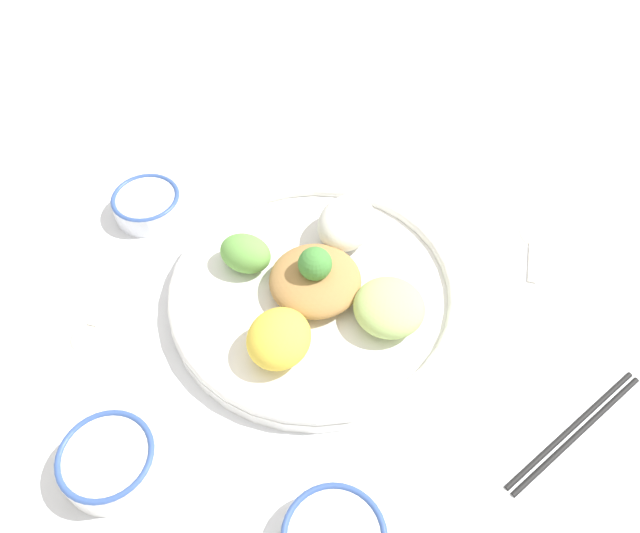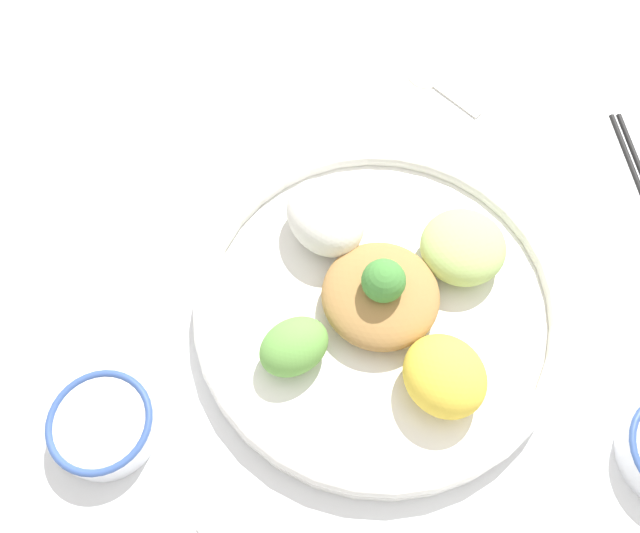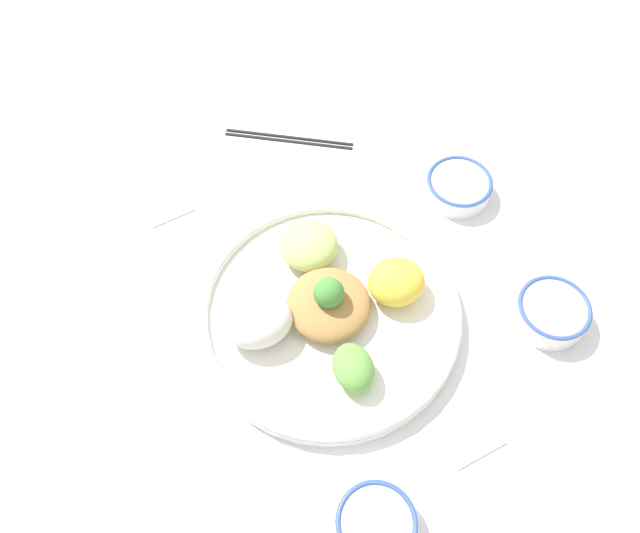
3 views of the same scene
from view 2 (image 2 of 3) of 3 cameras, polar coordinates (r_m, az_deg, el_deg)
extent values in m
plane|color=white|center=(0.71, 3.57, -6.01)|extent=(2.40, 2.40, 0.00)
cylinder|color=white|center=(0.71, 5.33, -3.70)|extent=(0.41, 0.41, 0.02)
torus|color=white|center=(0.70, 5.43, -3.21)|extent=(0.41, 0.41, 0.02)
ellipsoid|color=#6BAD4C|center=(0.65, -2.39, -7.33)|extent=(0.06, 0.08, 0.05)
ellipsoid|color=yellow|center=(0.65, 11.32, -9.79)|extent=(0.09, 0.09, 0.06)
ellipsoid|color=#B7DB7A|center=(0.72, 12.77, 1.94)|extent=(0.10, 0.10, 0.05)
ellipsoid|color=white|center=(0.71, 0.48, 4.50)|extent=(0.11, 0.09, 0.06)
ellipsoid|color=#AD7F47|center=(0.68, 5.55, -2.62)|extent=(0.13, 0.13, 0.05)
sphere|color=#478E3D|center=(0.65, 5.84, -1.30)|extent=(0.05, 0.05, 0.05)
cylinder|color=white|center=(0.69, -19.10, -13.57)|extent=(0.11, 0.11, 0.04)
torus|color=#38569E|center=(0.68, -19.52, -13.23)|extent=(0.11, 0.11, 0.01)
cylinder|color=maroon|center=(0.68, -19.45, -13.29)|extent=(0.09, 0.09, 0.00)
cube|color=beige|center=(0.90, 12.40, 14.70)|extent=(0.08, 0.02, 0.01)
ellipsoid|color=beige|center=(0.92, 9.47, 16.87)|extent=(0.06, 0.05, 0.01)
camera|label=1|loc=(0.52, 97.10, 3.31)|focal=35.00mm
camera|label=3|loc=(0.47, -108.60, 34.09)|focal=35.00mm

